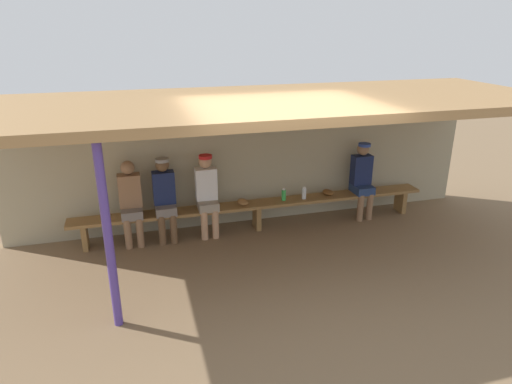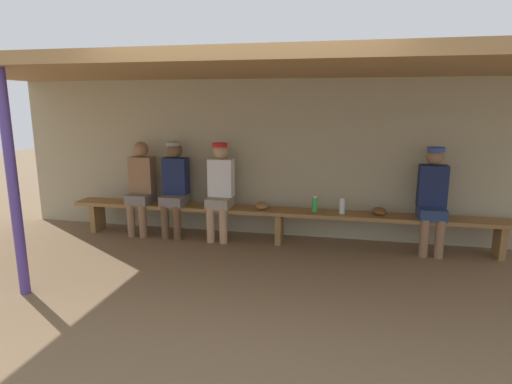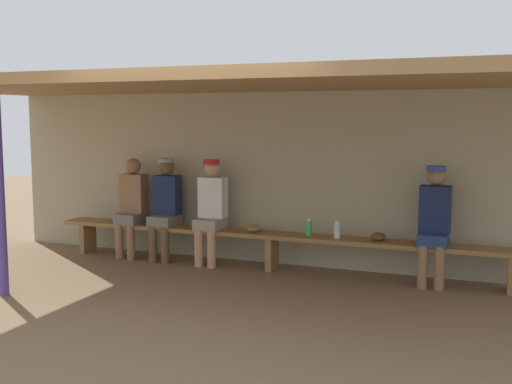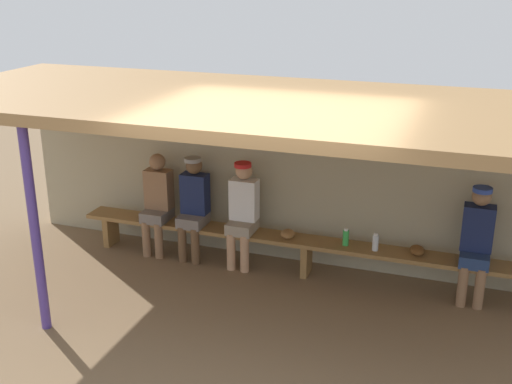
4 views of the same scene
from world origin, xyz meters
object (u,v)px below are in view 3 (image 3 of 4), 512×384
Objects in this scene: support_post at (0,192)px; player_in_white at (434,220)px; bench at (272,239)px; player_leftmost at (211,207)px; player_in_red at (132,203)px; baseball_glove_dark_brown at (378,236)px; player_shirtless_tan at (165,204)px; water_bottle_clear at (337,230)px; baseball_glove_tan at (254,228)px; water_bottle_green at (309,228)px.

support_post is 4.70m from player_in_white.
bench is 4.46× the size of player_leftmost.
player_in_red is 5.56× the size of baseball_glove_dark_brown.
player_in_red is (-0.52, -0.00, -0.02)m from player_shirtless_tan.
water_bottle_clear is (-1.10, -0.03, -0.19)m from player_in_white.
support_post is 0.37× the size of bench.
bench is 0.27m from baseball_glove_tan.
baseball_glove_dark_brown reaches higher than bench.
player_shirtless_tan is at bearing 70.21° from support_post.
player_leftmost is at bearing 77.39° from baseball_glove_tan.
bench is 0.91m from player_leftmost.
player_shirtless_tan is (0.76, 2.10, -0.35)m from support_post.
player_in_red is 6.33× the size of water_bottle_clear.
player_leftmost is at bearing 0.00° from player_shirtless_tan.
water_bottle_clear is (2.84, -0.03, -0.17)m from player_in_red.
player_leftmost reaches higher than baseball_glove_tan.
player_shirtless_tan reaches higher than baseball_glove_tan.
water_bottle_clear is at bearing -0.68° from player_in_red.
bench is 4.49× the size of player_in_red.
bench is 2.05m from player_in_red.
player_in_red is (0.24, 2.10, -0.37)m from support_post.
player_leftmost reaches higher than baseball_glove_dark_brown.
support_post is 2.15m from player_in_red.
player_in_white is 2.18m from baseball_glove_tan.
player_in_white is 1.47m from water_bottle_green.
water_bottle_clear is at bearing -2.11° from bench.
baseball_glove_dark_brown is at bearing 2.39° from water_bottle_green.
bench is at bearing -0.14° from player_shirtless_tan.
bench is at bearing -0.25° from player_leftmost.
water_bottle_clear is at bearing -178.22° from player_in_white.
player_leftmost is 5.60× the size of baseball_glove_tan.
player_leftmost reaches higher than bench.
water_bottle_green is (2.49, -0.00, -0.17)m from player_in_red.
support_post is 4.19m from baseball_glove_dark_brown.
baseball_glove_dark_brown is (0.47, 0.06, -0.05)m from water_bottle_clear.
water_bottle_green is at bearing 37.56° from support_post.
water_bottle_green is (1.30, -0.00, -0.19)m from player_leftmost.
baseball_glove_tan is at bearing 46.18° from support_post.
water_bottle_clear is (3.09, 2.07, -0.54)m from support_post.
water_bottle_green is at bearing -0.21° from player_leftmost.
player_leftmost is 6.35× the size of water_bottle_green.
water_bottle_clear is at bearing -4.69° from water_bottle_green.
player_leftmost is at bearing 55.88° from support_post.
baseball_glove_tan is (-0.72, -0.00, -0.06)m from water_bottle_green.
player_leftmost is (1.43, 2.10, -0.35)m from support_post.
player_in_red is at bearing -179.98° from player_leftmost.
support_post is 1.64× the size of player_shirtless_tan.
player_in_red is 0.99× the size of player_leftmost.
player_in_red is 1.79m from baseball_glove_tan.
support_post is at bearing -96.53° from player_in_red.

